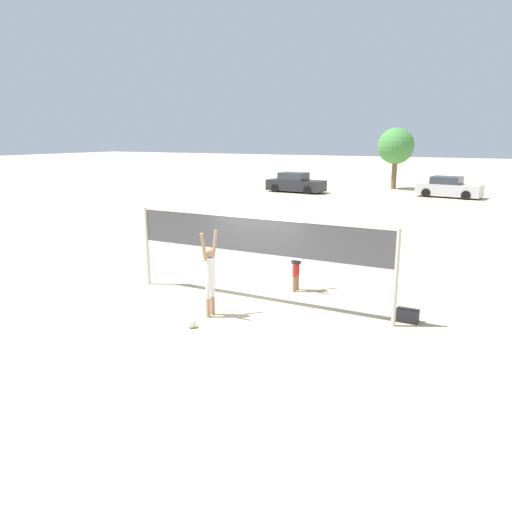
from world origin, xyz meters
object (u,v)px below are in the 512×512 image
(volleyball_net, at_px, (256,241))
(tree_left_cluster, at_px, (396,146))
(volleyball, at_px, (192,323))
(gear_bag, at_px, (408,315))
(player_spiker, at_px, (210,272))
(parked_car_near, at_px, (295,183))
(parked_car_far, at_px, (449,188))
(player_blocker, at_px, (296,255))

(volleyball_net, distance_m, tree_left_cluster, 31.88)
(volleyball, height_order, gear_bag, gear_bag)
(gear_bag, distance_m, tree_left_cluster, 32.24)
(player_spiker, distance_m, volleyball, 1.34)
(volleyball_net, bearing_deg, player_spiker, -109.56)
(player_spiker, bearing_deg, parked_car_near, 19.33)
(volleyball_net, relative_size, parked_car_near, 1.59)
(gear_bag, bearing_deg, parked_car_far, 95.47)
(player_spiker, bearing_deg, player_blocker, -19.95)
(player_spiker, xyz_separation_m, parked_car_near, (-9.43, 26.89, -0.44))
(player_blocker, relative_size, volleyball, 9.32)
(player_blocker, bearing_deg, parked_car_near, -156.43)
(volleyball_net, xyz_separation_m, gear_bag, (3.89, 0.44, -1.52))
(player_spiker, distance_m, player_blocker, 3.06)
(gear_bag, relative_size, parked_car_far, 0.11)
(volleyball_net, xyz_separation_m, tree_left_cluster, (-3.61, 31.62, 1.84))
(volleyball, xyz_separation_m, tree_left_cluster, (-3.14, 33.93, 3.41))
(volleyball_net, relative_size, volleyball, 34.29)
(player_spiker, height_order, parked_car_far, player_spiker)
(volleyball_net, bearing_deg, volleyball, -101.48)
(player_spiker, relative_size, player_blocker, 1.07)
(player_spiker, distance_m, gear_bag, 4.89)
(parked_car_far, distance_m, tree_left_cluster, 7.01)
(volleyball_net, distance_m, player_blocker, 1.66)
(volleyball_net, distance_m, parked_car_far, 27.55)
(player_blocker, bearing_deg, tree_left_cluster, -172.19)
(volleyball_net, relative_size, player_spiker, 3.45)
(parked_car_near, xyz_separation_m, parked_car_far, (11.24, 2.06, -0.01))
(volleyball_net, bearing_deg, gear_bag, 6.52)
(volleyball_net, xyz_separation_m, player_blocker, (0.53, 1.44, -0.62))
(gear_bag, bearing_deg, player_spiker, -156.83)
(player_blocker, distance_m, gear_bag, 3.61)
(player_spiker, xyz_separation_m, player_blocker, (1.04, 2.88, -0.08))
(gear_bag, height_order, tree_left_cluster, tree_left_cluster)
(volleyball, height_order, parked_car_near, parked_car_near)
(tree_left_cluster, bearing_deg, parked_car_far, -40.03)
(player_blocker, bearing_deg, parked_car_far, 178.32)
(parked_car_far, bearing_deg, volleyball, -86.60)
(volleyball_net, height_order, player_spiker, volleyball_net)
(player_blocker, relative_size, gear_bag, 3.90)
(volleyball, bearing_deg, parked_car_near, 108.84)
(player_blocker, height_order, gear_bag, player_blocker)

